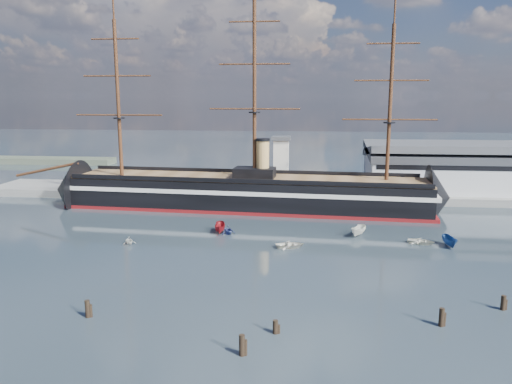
# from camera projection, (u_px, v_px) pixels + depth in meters

# --- Properties ---
(ground) EXTENTS (600.00, 600.00, 0.00)m
(ground) POSITION_uv_depth(u_px,v_px,m) (257.00, 229.00, 105.06)
(ground) COLOR #1A242C
(ground) RESTS_ON ground
(quay) EXTENTS (180.00, 18.00, 2.00)m
(quay) POSITION_uv_depth(u_px,v_px,m) (306.00, 197.00, 139.17)
(quay) COLOR slate
(quay) RESTS_ON ground
(warehouse) EXTENTS (63.00, 21.00, 11.60)m
(warehouse) POSITION_uv_depth(u_px,v_px,m) (483.00, 169.00, 136.57)
(warehouse) COLOR #B7BABC
(warehouse) RESTS_ON ground
(quay_tower) EXTENTS (5.00, 5.00, 15.00)m
(quay_tower) POSITION_uv_depth(u_px,v_px,m) (281.00, 163.00, 135.12)
(quay_tower) COLOR silver
(quay_tower) RESTS_ON ground
(warship) EXTENTS (113.40, 22.28, 53.94)m
(warship) POSITION_uv_depth(u_px,v_px,m) (240.00, 192.00, 124.50)
(warship) COLOR black
(warship) RESTS_ON ground
(motorboat_a) EXTENTS (6.67, 3.13, 2.57)m
(motorboat_a) POSITION_uv_depth(u_px,v_px,m) (220.00, 233.00, 102.39)
(motorboat_a) COLOR maroon
(motorboat_a) RESTS_ON ground
(motorboat_b) EXTENTS (2.18, 3.56, 1.55)m
(motorboat_b) POSITION_uv_depth(u_px,v_px,m) (290.00, 248.00, 92.42)
(motorboat_b) COLOR white
(motorboat_b) RESTS_ON ground
(motorboat_c) EXTENTS (6.48, 4.91, 2.46)m
(motorboat_c) POSITION_uv_depth(u_px,v_px,m) (358.00, 236.00, 100.25)
(motorboat_c) COLOR silver
(motorboat_c) RESTS_ON ground
(motorboat_d) EXTENTS (5.68, 4.74, 1.93)m
(motorboat_d) POSITION_uv_depth(u_px,v_px,m) (228.00, 234.00, 101.64)
(motorboat_d) COLOR #35458A
(motorboat_d) RESTS_ON ground
(motorboat_e) EXTENTS (2.09, 3.32, 1.44)m
(motorboat_e) POSITION_uv_depth(u_px,v_px,m) (421.00, 244.00, 94.73)
(motorboat_e) COLOR silver
(motorboat_e) RESTS_ON ground
(motorboat_f) EXTENTS (6.34, 2.86, 2.46)m
(motorboat_f) POSITION_uv_depth(u_px,v_px,m) (449.00, 247.00, 93.03)
(motorboat_f) COLOR navy
(motorboat_f) RESTS_ON ground
(motorboat_g) EXTENTS (4.86, 4.25, 1.67)m
(motorboat_g) POSITION_uv_depth(u_px,v_px,m) (129.00, 244.00, 94.49)
(motorboat_g) COLOR white
(motorboat_g) RESTS_ON ground
(piling_near_left) EXTENTS (0.64, 0.64, 2.98)m
(piling_near_left) POSITION_uv_depth(u_px,v_px,m) (88.00, 317.00, 63.35)
(piling_near_left) COLOR black
(piling_near_left) RESTS_ON ground
(piling_near_mid) EXTENTS (0.64, 0.64, 3.09)m
(piling_near_mid) POSITION_uv_depth(u_px,v_px,m) (242.00, 355.00, 54.01)
(piling_near_mid) COLOR black
(piling_near_mid) RESTS_ON ground
(piling_near_right) EXTENTS (0.64, 0.64, 3.03)m
(piling_near_right) POSITION_uv_depth(u_px,v_px,m) (441.00, 326.00, 60.88)
(piling_near_right) COLOR black
(piling_near_right) RESTS_ON ground
(piling_far_right) EXTENTS (0.64, 0.64, 2.69)m
(piling_far_right) POSITION_uv_depth(u_px,v_px,m) (503.00, 310.00, 65.52)
(piling_far_right) COLOR black
(piling_far_right) RESTS_ON ground
(piling_extra) EXTENTS (0.64, 0.64, 2.35)m
(piling_extra) POSITION_uv_depth(u_px,v_px,m) (275.00, 333.00, 59.03)
(piling_extra) COLOR black
(piling_extra) RESTS_ON ground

